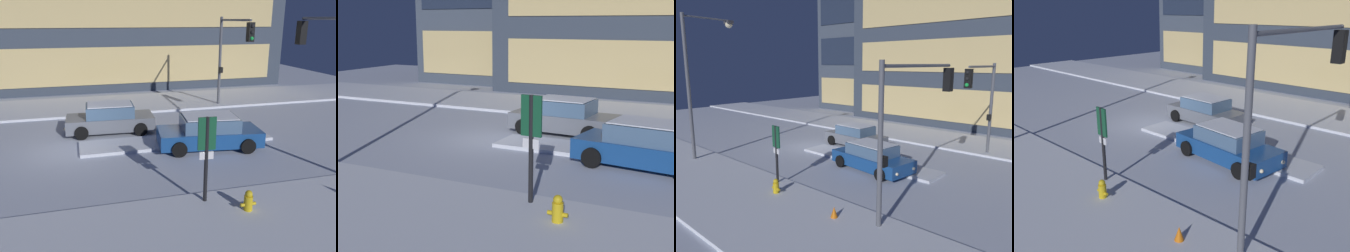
% 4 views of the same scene
% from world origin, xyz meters
% --- Properties ---
extents(ground, '(52.00, 52.00, 0.00)m').
position_xyz_m(ground, '(0.00, 0.00, 0.00)').
color(ground, silver).
extents(curb_strip_far, '(52.00, 5.20, 0.14)m').
position_xyz_m(curb_strip_far, '(0.00, 7.99, 0.07)').
color(curb_strip_far, silver).
rests_on(curb_strip_far, ground).
extents(median_strip, '(9.00, 1.80, 0.14)m').
position_xyz_m(median_strip, '(4.82, -0.15, 0.07)').
color(median_strip, silver).
rests_on(median_strip, ground).
extents(car_near, '(4.79, 2.55, 1.49)m').
position_xyz_m(car_near, '(5.98, -1.17, 0.71)').
color(car_near, '#19478C').
rests_on(car_near, ground).
extents(car_far, '(4.50, 2.20, 1.49)m').
position_xyz_m(car_far, '(1.95, 2.23, 0.71)').
color(car_far, slate).
rests_on(car_far, ground).
extents(traffic_light_corner_far_right, '(0.32, 4.25, 5.69)m').
position_xyz_m(traffic_light_corner_far_right, '(9.54, 4.54, 3.92)').
color(traffic_light_corner_far_right, '#565960').
rests_on(traffic_light_corner_far_right, ground).
extents(fire_hydrant, '(0.48, 0.26, 0.78)m').
position_xyz_m(fire_hydrant, '(5.03, -6.78, 0.37)').
color(fire_hydrant, gold).
rests_on(fire_hydrant, ground).
extents(parking_info_sign, '(0.55, 0.12, 2.84)m').
position_xyz_m(parking_info_sign, '(4.00, -5.92, 1.82)').
color(parking_info_sign, black).
rests_on(parking_info_sign, ground).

